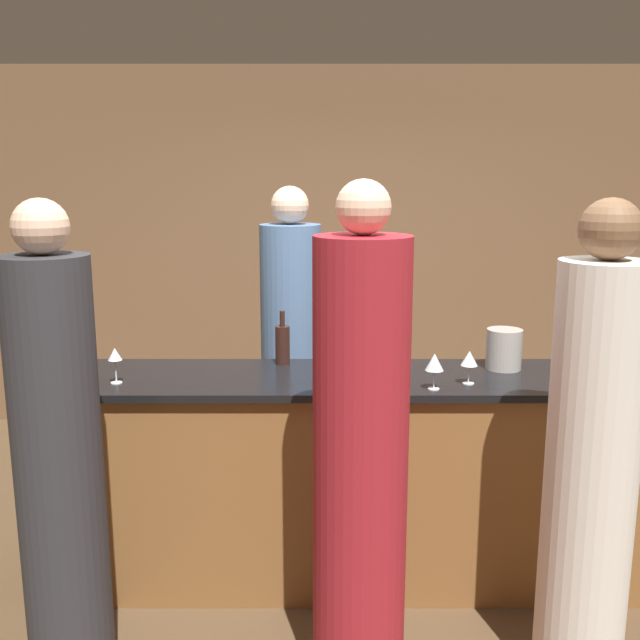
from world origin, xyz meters
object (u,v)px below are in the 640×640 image
bartender (288,363)px  guest_0 (587,469)px  guest_1 (357,466)px  ice_bucket (500,349)px  wine_bottle_0 (279,344)px  guest_2 (56,472)px

bartender → guest_0: (1.20, -1.54, -0.00)m
guest_1 → ice_bucket: bearing=50.0°
wine_bottle_0 → ice_bucket: bearing=-4.8°
guest_1 → guest_2: (-1.13, 0.01, -0.03)m
bartender → guest_0: size_ratio=1.01×
guest_1 → wine_bottle_0: size_ratio=7.25×
guest_0 → ice_bucket: bearing=98.1°
wine_bottle_0 → guest_0: bearing=-38.3°
guest_2 → wine_bottle_0: 1.28m
guest_2 → ice_bucket: size_ratio=9.61×
guest_0 → wine_bottle_0: guest_0 is taller
guest_1 → ice_bucket: size_ratio=9.94×
guest_0 → guest_1: guest_1 is taller
guest_0 → ice_bucket: size_ratio=9.61×
guest_0 → ice_bucket: (-0.12, 0.87, 0.25)m
wine_bottle_0 → ice_bucket: size_ratio=1.37×
guest_0 → guest_1: (-0.88, -0.03, 0.03)m
bartender → wine_bottle_0: bartender is taller
bartender → wine_bottle_0: 0.63m
wine_bottle_0 → guest_2: bearing=-128.9°
ice_bucket → guest_0: bearing=-81.9°
guest_2 → ice_bucket: bearing=25.3°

